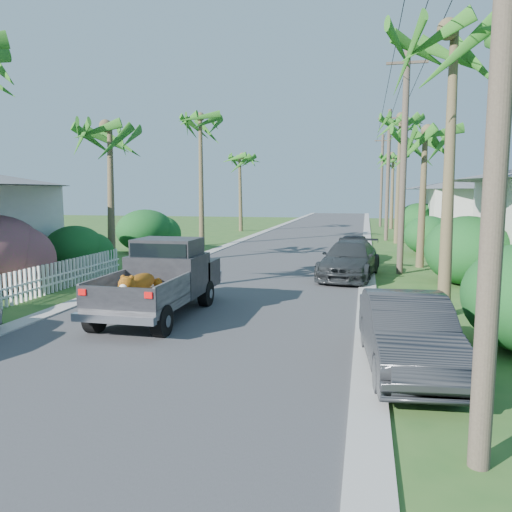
% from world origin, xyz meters
% --- Properties ---
extents(ground, '(120.00, 120.00, 0.00)m').
position_xyz_m(ground, '(0.00, 0.00, 0.00)').
color(ground, '#2B5720').
rests_on(ground, ground).
extents(road, '(8.00, 100.00, 0.02)m').
position_xyz_m(road, '(0.00, 25.00, 0.01)').
color(road, '#38383A').
rests_on(road, ground).
extents(curb_left, '(0.60, 100.00, 0.06)m').
position_xyz_m(curb_left, '(-4.30, 25.00, 0.03)').
color(curb_left, '#A5A39E').
rests_on(curb_left, ground).
extents(curb_right, '(0.60, 100.00, 0.06)m').
position_xyz_m(curb_right, '(4.30, 25.00, 0.03)').
color(curb_right, '#A5A39E').
rests_on(curb_right, ground).
extents(pickup_truck, '(1.98, 5.12, 2.06)m').
position_xyz_m(pickup_truck, '(-1.21, 4.54, 1.01)').
color(pickup_truck, black).
rests_on(pickup_truck, ground).
extents(parked_car_rn, '(1.86, 4.35, 1.39)m').
position_xyz_m(parked_car_rn, '(5.00, 1.27, 0.70)').
color(parked_car_rn, '#28292C').
rests_on(parked_car_rn, ground).
extents(parked_car_rm, '(2.58, 5.05, 1.40)m').
position_xyz_m(parked_car_rm, '(3.60, 11.55, 0.70)').
color(parked_car_rm, '#2E3133').
rests_on(parked_car_rm, ground).
extents(parked_car_rf, '(1.84, 3.96, 1.32)m').
position_xyz_m(parked_car_rf, '(3.60, 16.30, 0.66)').
color(parked_car_rf, black).
rests_on(parked_car_rf, ground).
extents(palm_l_b, '(4.40, 4.40, 7.40)m').
position_xyz_m(palm_l_b, '(-6.80, 12.00, 6.15)').
color(palm_l_b, olive).
rests_on(palm_l_b, ground).
extents(palm_l_c, '(4.40, 4.40, 9.20)m').
position_xyz_m(palm_l_c, '(-6.00, 22.00, 7.91)').
color(palm_l_c, olive).
rests_on(palm_l_c, ground).
extents(palm_l_d, '(4.40, 4.40, 7.70)m').
position_xyz_m(palm_l_d, '(-6.50, 34.00, 6.44)').
color(palm_l_d, olive).
rests_on(palm_l_d, ground).
extents(palm_r_a, '(4.40, 4.40, 8.70)m').
position_xyz_m(palm_r_a, '(6.30, 6.00, 7.42)').
color(palm_r_a, olive).
rests_on(palm_r_a, ground).
extents(palm_r_b, '(4.40, 4.40, 7.20)m').
position_xyz_m(palm_r_b, '(6.60, 15.00, 5.95)').
color(palm_r_b, olive).
rests_on(palm_r_b, ground).
extents(palm_r_c, '(4.40, 4.40, 9.40)m').
position_xyz_m(palm_r_c, '(6.20, 26.00, 8.11)').
color(palm_r_c, olive).
rests_on(palm_r_c, ground).
extents(palm_r_d, '(4.40, 4.40, 8.00)m').
position_xyz_m(palm_r_d, '(6.50, 40.00, 6.74)').
color(palm_r_d, olive).
rests_on(palm_r_d, ground).
extents(shrub_l_c, '(2.40, 2.64, 2.00)m').
position_xyz_m(shrub_l_c, '(-7.40, 10.00, 1.00)').
color(shrub_l_c, '#12411A').
rests_on(shrub_l_c, ground).
extents(shrub_l_d, '(3.20, 3.52, 2.40)m').
position_xyz_m(shrub_l_d, '(-8.00, 18.00, 1.20)').
color(shrub_l_d, '#12411A').
rests_on(shrub_l_d, ground).
extents(shrub_r_b, '(3.00, 3.30, 2.50)m').
position_xyz_m(shrub_r_b, '(7.80, 11.00, 1.25)').
color(shrub_r_b, '#12411A').
rests_on(shrub_r_b, ground).
extents(shrub_r_c, '(2.60, 2.86, 2.10)m').
position_xyz_m(shrub_r_c, '(7.50, 20.00, 1.05)').
color(shrub_r_c, '#12411A').
rests_on(shrub_r_c, ground).
extents(shrub_r_d, '(3.20, 3.52, 2.60)m').
position_xyz_m(shrub_r_d, '(8.00, 30.00, 1.30)').
color(shrub_r_d, '#12411A').
rests_on(shrub_r_d, ground).
extents(picket_fence, '(0.10, 11.00, 1.00)m').
position_xyz_m(picket_fence, '(-6.00, 5.50, 0.50)').
color(picket_fence, white).
rests_on(picket_fence, ground).
extents(house_right_far, '(9.00, 8.00, 4.60)m').
position_xyz_m(house_right_far, '(13.00, 30.00, 2.12)').
color(house_right_far, silver).
rests_on(house_right_far, ground).
extents(utility_pole_a, '(1.60, 0.26, 9.00)m').
position_xyz_m(utility_pole_a, '(5.60, -2.00, 4.60)').
color(utility_pole_a, brown).
rests_on(utility_pole_a, ground).
extents(utility_pole_b, '(1.60, 0.26, 9.00)m').
position_xyz_m(utility_pole_b, '(5.60, 13.00, 4.60)').
color(utility_pole_b, brown).
rests_on(utility_pole_b, ground).
extents(utility_pole_c, '(1.60, 0.26, 9.00)m').
position_xyz_m(utility_pole_c, '(5.60, 28.00, 4.60)').
color(utility_pole_c, brown).
rests_on(utility_pole_c, ground).
extents(utility_pole_d, '(1.60, 0.26, 9.00)m').
position_xyz_m(utility_pole_d, '(5.60, 43.00, 4.60)').
color(utility_pole_d, brown).
rests_on(utility_pole_d, ground).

